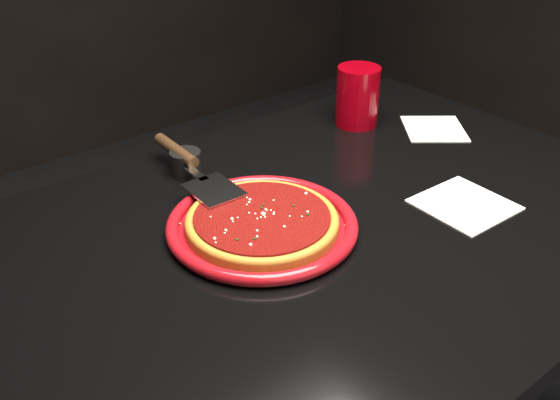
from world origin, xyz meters
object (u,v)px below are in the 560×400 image
at_px(plate, 262,225).
at_px(ramekin, 186,163).
at_px(pizza_server, 194,166).
at_px(cup, 358,96).
at_px(table, 311,391).

height_order(plate, ramekin, ramekin).
bearing_deg(pizza_server, plate, -86.99).
relative_size(plate, ramekin, 5.28).
bearing_deg(ramekin, pizza_server, -103.39).
bearing_deg(plate, pizza_server, 91.00).
height_order(pizza_server, cup, cup).
height_order(plate, pizza_server, pizza_server).
relative_size(pizza_server, ramekin, 5.58).
relative_size(table, ramekin, 21.17).
bearing_deg(table, pizza_server, 109.43).
relative_size(table, cup, 9.64).
bearing_deg(pizza_server, table, -68.56).
xyz_separation_m(table, cup, (0.33, 0.24, 0.44)).
distance_m(pizza_server, cup, 0.41).
height_order(plate, cup, cup).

